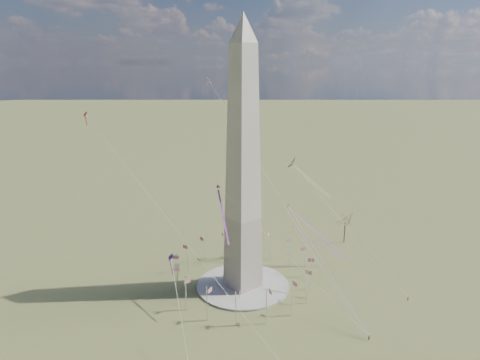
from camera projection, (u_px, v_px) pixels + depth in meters
ground at (243, 286)px, 167.08m from camera, size 2000.00×2000.00×0.00m
plaza at (243, 285)px, 166.97m from camera, size 36.00×36.00×0.80m
washington_monument at (243, 167)px, 154.34m from camera, size 15.56×15.56×100.00m
flagpole_ring at (243, 269)px, 165.15m from camera, size 54.40×54.40×13.00m
tree_near at (345, 221)px, 204.92m from camera, size 8.88×8.88×15.54m
person_east at (408, 299)px, 156.73m from camera, size 0.61×0.41×1.65m
person_centre at (369, 338)px, 134.63m from camera, size 0.93×0.46×1.54m
kite_delta_black at (294, 165)px, 181.09m from camera, size 12.15×19.49×16.09m
kite_diamond_purple at (171, 260)px, 139.75m from camera, size 2.18×2.85×8.31m
kite_streamer_left at (307, 223)px, 160.85m from camera, size 8.88×23.71×16.81m
kite_streamer_mid at (221, 206)px, 149.37m from camera, size 10.97×19.61×14.71m
kite_streamer_right at (310, 238)px, 181.08m from camera, size 15.83×16.34×14.75m
kite_small_red at (85, 115)px, 142.68m from camera, size 1.50×2.24×4.78m
kite_small_white at (208, 79)px, 190.51m from camera, size 1.26×1.90×4.10m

